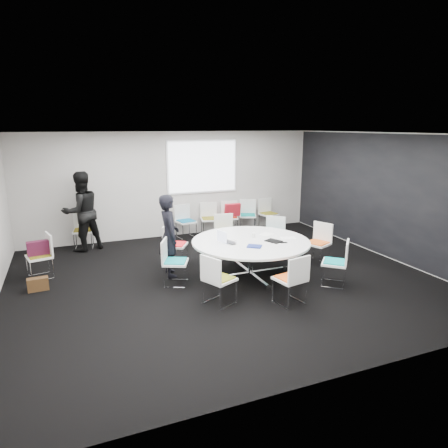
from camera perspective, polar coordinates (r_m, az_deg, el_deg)
name	(u,v)px	position (r m, az deg, el deg)	size (l,w,h in m)	color
room_shell	(227,209)	(7.61, 0.39, 2.18)	(8.08, 7.08, 2.88)	black
conference_table	(251,249)	(7.98, 3.82, -3.59)	(2.34, 2.34, 0.73)	silver
projection_screen	(203,167)	(11.00, -3.08, 8.16)	(1.90, 0.03, 1.35)	white
chair_ring_a	(317,251)	(8.99, 13.20, -3.75)	(0.60, 0.61, 0.88)	silver
chair_ring_b	(273,243)	(9.39, 7.04, -2.74)	(0.64, 0.64, 0.88)	silver
chair_ring_c	(225,240)	(9.57, 0.17, -2.30)	(0.53, 0.52, 0.88)	silver
chair_ring_d	(175,252)	(8.71, -6.98, -4.06)	(0.62, 0.62, 0.88)	silver
chair_ring_e	(175,271)	(7.65, -7.00, -6.63)	(0.60, 0.60, 0.88)	silver
chair_ring_f	(219,289)	(6.80, -0.73, -9.24)	(0.60, 0.61, 0.88)	silver
chair_ring_g	(290,288)	(6.90, 9.42, -9.07)	(0.54, 0.53, 0.88)	silver
chair_ring_h	(335,271)	(7.85, 15.54, -6.52)	(0.64, 0.64, 0.88)	silver
chair_back_a	(186,228)	(10.77, -5.48, -0.52)	(0.54, 0.53, 0.88)	silver
chair_back_b	(210,225)	(11.02, -2.08, -0.14)	(0.54, 0.53, 0.88)	silver
chair_back_c	(229,223)	(11.22, 0.78, 0.13)	(0.58, 0.57, 0.88)	silver
chair_back_d	(248,221)	(11.45, 3.42, 0.39)	(0.60, 0.59, 0.88)	silver
chair_back_e	(268,220)	(11.69, 6.34, 0.61)	(0.52, 0.51, 0.88)	silver
chair_spare_left	(41,265)	(8.71, -24.69, -5.28)	(0.54, 0.55, 0.88)	silver
chair_person_back	(84,237)	(10.39, -19.42, -1.80)	(0.52, 0.51, 0.88)	silver
person_main	(169,236)	(7.97, -7.85, -1.65)	(0.60, 0.40, 1.65)	black
person_back	(81,212)	(10.08, -19.69, 1.68)	(0.93, 0.72, 1.91)	black
laptop	(231,242)	(7.78, 1.01, -2.54)	(0.34, 0.22, 0.03)	#333338
laptop_lid	(222,237)	(7.69, -0.32, -1.83)	(0.30, 0.02, 0.22)	silver
notebook_black	(274,241)	(7.90, 7.11, -2.43)	(0.22, 0.30, 0.02)	black
tablet_folio	(254,246)	(7.51, 4.36, -3.19)	(0.26, 0.20, 0.03)	navy
papers_right	(266,234)	(8.41, 6.04, -1.45)	(0.30, 0.21, 0.00)	white
papers_front	(288,238)	(8.18, 9.14, -1.98)	(0.30, 0.21, 0.00)	white
cup	(253,235)	(8.15, 4.23, -1.60)	(0.08, 0.08, 0.09)	white
phone	(284,243)	(7.84, 8.52, -2.64)	(0.14, 0.07, 0.01)	black
maroon_bag	(38,248)	(8.60, -25.02, -3.13)	(0.40, 0.14, 0.28)	#4A132A
brown_bag	(38,284)	(8.13, -25.04, -7.80)	(0.36, 0.16, 0.24)	#432B15
red_jacket	(233,210)	(10.92, 1.22, 2.03)	(0.44, 0.10, 0.35)	#A51420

